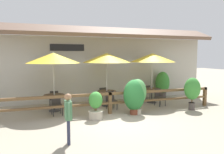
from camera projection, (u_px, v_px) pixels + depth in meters
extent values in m
plane|color=#9E937F|center=(118.00, 120.00, 8.67)|extent=(60.00, 60.00, 0.00)
cube|color=#BCB7A8|center=(93.00, 69.00, 12.47)|extent=(14.00, 0.40, 3.60)
cube|color=brown|center=(95.00, 31.00, 11.75)|extent=(14.28, 1.48, 0.70)
cube|color=black|center=(67.00, 48.00, 11.68)|extent=(1.81, 0.04, 0.36)
cube|color=brown|center=(110.00, 94.00, 9.58)|extent=(10.40, 0.14, 0.11)
cube|color=brown|center=(110.00, 103.00, 9.62)|extent=(10.40, 0.10, 0.09)
cube|color=brown|center=(110.00, 103.00, 9.62)|extent=(0.14, 0.14, 0.95)
cube|color=brown|center=(205.00, 96.00, 11.22)|extent=(0.14, 0.14, 0.95)
cylinder|color=#B7B2A8|center=(54.00, 87.00, 10.03)|extent=(0.06, 0.06, 2.30)
cone|color=yellow|center=(53.00, 58.00, 9.91)|extent=(2.44, 2.44, 0.47)
sphere|color=#B2ADA3|center=(53.00, 53.00, 9.88)|extent=(0.07, 0.07, 0.07)
cylinder|color=#4C3826|center=(54.00, 95.00, 10.07)|extent=(0.96, 0.96, 0.05)
cylinder|color=#333333|center=(54.00, 103.00, 10.11)|extent=(0.07, 0.07, 0.72)
cylinder|color=#333333|center=(55.00, 111.00, 10.14)|extent=(0.53, 0.53, 0.03)
cube|color=#332D28|center=(57.00, 105.00, 9.39)|extent=(0.46, 0.46, 0.05)
cube|color=#332D28|center=(56.00, 99.00, 9.55)|extent=(0.40, 0.08, 0.40)
cylinder|color=#2D2D2D|center=(53.00, 112.00, 9.17)|extent=(0.04, 0.04, 0.40)
cylinder|color=#2D2D2D|center=(62.00, 111.00, 9.32)|extent=(0.04, 0.04, 0.40)
cylinder|color=#2D2D2D|center=(52.00, 110.00, 9.51)|extent=(0.04, 0.04, 0.40)
cylinder|color=#2D2D2D|center=(61.00, 109.00, 9.67)|extent=(0.04, 0.04, 0.40)
cube|color=#332D28|center=(54.00, 99.00, 10.83)|extent=(0.43, 0.43, 0.05)
cube|color=#332D28|center=(54.00, 95.00, 10.63)|extent=(0.40, 0.04, 0.40)
cylinder|color=#2D2D2D|center=(58.00, 102.00, 11.09)|extent=(0.04, 0.04, 0.40)
cylinder|color=#2D2D2D|center=(50.00, 103.00, 10.97)|extent=(0.04, 0.04, 0.40)
cylinder|color=#2D2D2D|center=(58.00, 104.00, 10.74)|extent=(0.04, 0.04, 0.40)
cylinder|color=#2D2D2D|center=(50.00, 104.00, 10.61)|extent=(0.04, 0.04, 0.40)
cylinder|color=#B7B2A8|center=(107.00, 84.00, 11.10)|extent=(0.06, 0.06, 2.30)
cone|color=yellow|center=(107.00, 58.00, 10.98)|extent=(2.44, 2.44, 0.47)
sphere|color=#B2ADA3|center=(107.00, 53.00, 10.95)|extent=(0.07, 0.07, 0.07)
cylinder|color=#4C3826|center=(107.00, 91.00, 11.14)|extent=(0.96, 0.96, 0.05)
cylinder|color=#333333|center=(107.00, 99.00, 11.18)|extent=(0.07, 0.07, 0.72)
cylinder|color=#333333|center=(107.00, 105.00, 11.21)|extent=(0.53, 0.53, 0.03)
cube|color=#332D28|center=(112.00, 101.00, 10.41)|extent=(0.45, 0.45, 0.05)
cube|color=#332D28|center=(110.00, 95.00, 10.56)|extent=(0.40, 0.07, 0.40)
cylinder|color=#2D2D2D|center=(110.00, 106.00, 10.18)|extent=(0.04, 0.04, 0.40)
cylinder|color=#2D2D2D|center=(117.00, 106.00, 10.33)|extent=(0.04, 0.04, 0.40)
cylinder|color=#2D2D2D|center=(107.00, 105.00, 10.53)|extent=(0.04, 0.04, 0.40)
cylinder|color=#2D2D2D|center=(114.00, 104.00, 10.67)|extent=(0.04, 0.04, 0.40)
cube|color=#332D28|center=(101.00, 95.00, 11.91)|extent=(0.51, 0.51, 0.05)
cube|color=#332D28|center=(103.00, 91.00, 11.73)|extent=(0.40, 0.13, 0.40)
cylinder|color=#2D2D2D|center=(102.00, 98.00, 12.20)|extent=(0.04, 0.04, 0.40)
cylinder|color=#2D2D2D|center=(96.00, 99.00, 12.00)|extent=(0.04, 0.04, 0.40)
cylinder|color=#2D2D2D|center=(106.00, 99.00, 11.87)|extent=(0.04, 0.04, 0.40)
cylinder|color=#2D2D2D|center=(100.00, 100.00, 11.67)|extent=(0.04, 0.04, 0.40)
cylinder|color=#B7B2A8|center=(152.00, 82.00, 11.89)|extent=(0.06, 0.06, 2.30)
cone|color=yellow|center=(152.00, 58.00, 11.76)|extent=(2.44, 2.44, 0.47)
sphere|color=#B2ADA3|center=(152.00, 53.00, 11.74)|extent=(0.07, 0.07, 0.07)
cylinder|color=#4C3826|center=(152.00, 89.00, 11.93)|extent=(0.96, 0.96, 0.05)
cylinder|color=#333333|center=(152.00, 96.00, 11.97)|extent=(0.07, 0.07, 0.72)
cylinder|color=#333333|center=(152.00, 102.00, 12.00)|extent=(0.53, 0.53, 0.03)
cube|color=#332D28|center=(160.00, 97.00, 11.20)|extent=(0.50, 0.50, 0.05)
cube|color=#332D28|center=(158.00, 93.00, 11.34)|extent=(0.40, 0.12, 0.40)
cylinder|color=#2D2D2D|center=(160.00, 103.00, 10.96)|extent=(0.04, 0.04, 0.40)
cylinder|color=#2D2D2D|center=(165.00, 102.00, 11.15)|extent=(0.04, 0.04, 0.40)
cylinder|color=#2D2D2D|center=(155.00, 102.00, 11.29)|extent=(0.04, 0.04, 0.40)
cylinder|color=#2D2D2D|center=(160.00, 101.00, 11.48)|extent=(0.04, 0.04, 0.40)
cube|color=#332D28|center=(145.00, 92.00, 12.74)|extent=(0.49, 0.49, 0.05)
cube|color=#332D28|center=(147.00, 89.00, 12.55)|extent=(0.40, 0.11, 0.40)
cylinder|color=#2D2D2D|center=(146.00, 95.00, 13.02)|extent=(0.04, 0.04, 0.40)
cylinder|color=#2D2D2D|center=(141.00, 96.00, 12.84)|extent=(0.04, 0.04, 0.40)
cylinder|color=#2D2D2D|center=(150.00, 96.00, 12.69)|extent=(0.04, 0.04, 0.40)
cylinder|color=#2D2D2D|center=(145.00, 97.00, 12.51)|extent=(0.04, 0.04, 0.40)
cylinder|color=#B7AD99|center=(96.00, 115.00, 8.88)|extent=(0.56, 0.56, 0.34)
cylinder|color=#B7AD99|center=(96.00, 111.00, 8.86)|extent=(0.60, 0.60, 0.04)
cylinder|color=brown|center=(96.00, 108.00, 8.85)|extent=(0.10, 0.10, 0.21)
ellipsoid|color=#3D8E38|center=(96.00, 100.00, 8.82)|extent=(0.56, 0.51, 0.69)
cylinder|color=#564C47|center=(192.00, 106.00, 10.40)|extent=(0.29, 0.29, 0.34)
cylinder|color=#564C47|center=(192.00, 103.00, 10.39)|extent=(0.31, 0.31, 0.04)
cylinder|color=brown|center=(192.00, 99.00, 10.37)|extent=(0.05, 0.05, 0.32)
ellipsoid|color=#3D8E38|center=(192.00, 89.00, 10.32)|extent=(0.77, 0.70, 1.05)
cylinder|color=#B7AD99|center=(137.00, 111.00, 9.62)|extent=(0.35, 0.35, 0.24)
cylinder|color=#B7AD99|center=(137.00, 109.00, 9.61)|extent=(0.37, 0.37, 0.04)
cylinder|color=brown|center=(137.00, 105.00, 9.59)|extent=(0.06, 0.06, 0.35)
ellipsoid|color=#4C934C|center=(138.00, 92.00, 9.54)|extent=(0.79, 0.71, 1.15)
cylinder|color=brown|center=(134.00, 111.00, 9.56)|extent=(0.36, 0.36, 0.28)
cylinder|color=brown|center=(134.00, 108.00, 9.54)|extent=(0.39, 0.39, 0.04)
ellipsoid|color=#287033|center=(134.00, 95.00, 9.49)|extent=(0.95, 0.86, 1.36)
cylinder|color=#564C47|center=(162.00, 95.00, 13.31)|extent=(0.46, 0.46, 0.37)
cylinder|color=#564C47|center=(162.00, 92.00, 13.29)|extent=(0.49, 0.49, 0.04)
ellipsoid|color=#3D8E38|center=(162.00, 83.00, 13.24)|extent=(0.86, 0.78, 1.34)
cylinder|color=#2D334C|center=(69.00, 132.00, 6.23)|extent=(0.08, 0.08, 0.75)
cylinder|color=#2D334C|center=(68.00, 131.00, 6.37)|extent=(0.08, 0.08, 0.75)
cube|color=#4C7F56|center=(68.00, 110.00, 6.24)|extent=(0.19, 0.41, 0.53)
cylinder|color=#4C7F56|center=(69.00, 112.00, 6.02)|extent=(0.07, 0.07, 0.50)
cylinder|color=#4C7F56|center=(67.00, 108.00, 6.46)|extent=(0.07, 0.07, 0.50)
sphere|color=#9E704C|center=(68.00, 97.00, 6.20)|extent=(0.20, 0.20, 0.20)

